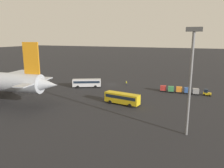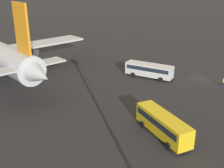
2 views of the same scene
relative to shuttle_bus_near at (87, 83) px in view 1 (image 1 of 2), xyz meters
name	(u,v)px [view 1 (image 1 of 2)]	position (x,y,z in m)	size (l,w,h in m)	color
ground_plane	(113,84)	(-6.79, -8.83, -1.84)	(600.00, 600.00, 0.00)	#232326
shuttle_bus_near	(87,83)	(0.00, 0.00, 0.00)	(10.50, 6.94, 3.05)	silver
shuttle_bus_far	(122,98)	(-19.32, 14.59, 0.08)	(10.36, 4.06, 3.20)	gold
baggage_tug	(207,93)	(-41.26, -4.57, -0.89)	(2.50, 1.81, 2.10)	gold
worker_person	(126,83)	(-12.49, -8.92, -0.97)	(0.38, 0.38, 1.74)	#1E1E2D
cargo_cart_grey	(196,91)	(-37.90, -4.36, -0.64)	(2.22, 1.95, 2.06)	#38383D
cargo_cart_blue	(187,90)	(-35.27, -4.66, -0.64)	(2.22, 1.95, 2.06)	#38383D
cargo_cart_orange	(179,89)	(-32.64, -4.78, -0.64)	(2.22, 1.95, 2.06)	#38383D
cargo_cart_green	(171,89)	(-30.01, -4.48, -0.64)	(2.22, 1.95, 2.06)	#38383D
cargo_cart_red	(163,88)	(-27.38, -4.62, -0.64)	(2.22, 1.95, 2.06)	#38383D
light_pole	(191,72)	(-37.41, 27.89, 10.35)	(2.80, 0.70, 20.23)	slate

